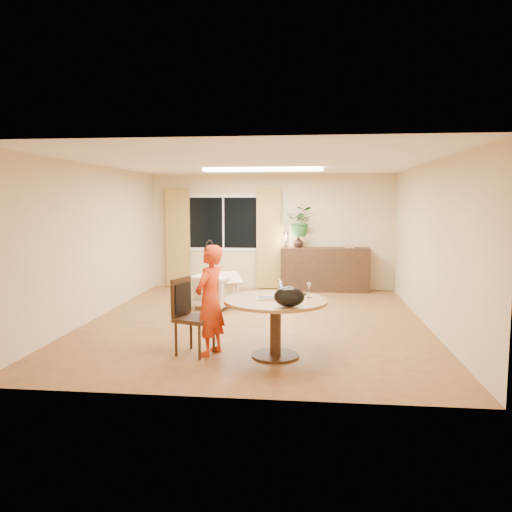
{
  "coord_description": "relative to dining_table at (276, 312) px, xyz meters",
  "views": [
    {
      "loc": [
        0.86,
        -8.05,
        1.98
      ],
      "look_at": [
        0.02,
        -0.2,
        1.12
      ],
      "focal_mm": 35.0,
      "sensor_mm": 36.0,
      "label": 1
    }
  ],
  "objects": [
    {
      "name": "handbag",
      "position": [
        0.19,
        -0.45,
        0.28
      ],
      "size": [
        0.38,
        0.24,
        0.24
      ],
      "primitive_type": null,
      "rotation": [
        0.0,
        0.0,
        -0.08
      ],
      "color": "black",
      "rests_on": "dining_table"
    },
    {
      "name": "bouquet",
      "position": [
        0.23,
        4.86,
        0.96
      ],
      "size": [
        0.65,
        0.58,
        0.66
      ],
      "primitive_type": "imported",
      "rotation": [
        0.0,
        0.0,
        -0.12
      ],
      "color": "#2F6526",
      "rests_on": "vase"
    },
    {
      "name": "throw",
      "position": [
        -1.08,
        2.83,
        0.06
      ],
      "size": [
        0.63,
        0.68,
        0.03
      ],
      "primitive_type": null,
      "rotation": [
        0.0,
        0.0,
        0.4
      ],
      "color": "beige",
      "rests_on": "armchair"
    },
    {
      "name": "dining_table",
      "position": [
        0.0,
        0.0,
        0.0
      ],
      "size": [
        1.32,
        1.32,
        0.75
      ],
      "color": "brown",
      "rests_on": "floor"
    },
    {
      "name": "tumbler",
      "position": [
        0.05,
        0.26,
        0.21
      ],
      "size": [
        0.08,
        0.08,
        0.11
      ],
      "primitive_type": null,
      "rotation": [
        0.0,
        0.0,
        -0.01
      ],
      "color": "white",
      "rests_on": "dining_table"
    },
    {
      "name": "wall_back",
      "position": [
        -0.45,
        5.1,
        0.71
      ],
      "size": [
        5.5,
        0.0,
        5.5
      ],
      "primitive_type": "plane",
      "rotation": [
        1.57,
        0.0,
        0.0
      ],
      "color": "tan",
      "rests_on": "floor"
    },
    {
      "name": "floor",
      "position": [
        -0.45,
        1.85,
        -0.59
      ],
      "size": [
        6.5,
        6.5,
        0.0
      ],
      "primitive_type": "plane",
      "color": "brown",
      "rests_on": "ground"
    },
    {
      "name": "wall_right",
      "position": [
        2.3,
        1.85,
        0.71
      ],
      "size": [
        0.0,
        6.5,
        6.5
      ],
      "primitive_type": "plane",
      "rotation": [
        1.57,
        0.0,
        -1.57
      ],
      "color": "tan",
      "rests_on": "floor"
    },
    {
      "name": "desk_lamp",
      "position": [
        -0.1,
        4.81,
        0.56
      ],
      "size": [
        0.17,
        0.17,
        0.36
      ],
      "primitive_type": null,
      "rotation": [
        0.0,
        0.0,
        -0.21
      ],
      "color": "black",
      "rests_on": "sideboard"
    },
    {
      "name": "armchair",
      "position": [
        -1.34,
        2.84,
        -0.27
      ],
      "size": [
        0.87,
        0.88,
        0.64
      ],
      "primitive_type": "imported",
      "rotation": [
        0.0,
        0.0,
        2.81
      ],
      "color": "beige",
      "rests_on": "floor"
    },
    {
      "name": "ceiling",
      "position": [
        -0.45,
        1.85,
        2.01
      ],
      "size": [
        6.5,
        6.5,
        0.0
      ],
      "primitive_type": "plane",
      "rotation": [
        3.14,
        0.0,
        0.0
      ],
      "color": "white",
      "rests_on": "wall_back"
    },
    {
      "name": "vase",
      "position": [
        0.17,
        4.86,
        0.5
      ],
      "size": [
        0.25,
        0.25,
        0.25
      ],
      "primitive_type": "imported",
      "rotation": [
        0.0,
        0.0,
        0.04
      ],
      "color": "black",
      "rests_on": "sideboard"
    },
    {
      "name": "wine_glass",
      "position": [
        0.42,
        0.14,
        0.26
      ],
      "size": [
        0.08,
        0.08,
        0.2
      ],
      "primitive_type": null,
      "rotation": [
        0.0,
        0.0,
        -0.07
      ],
      "color": "white",
      "rests_on": "dining_table"
    },
    {
      "name": "ceiling_panel",
      "position": [
        -0.45,
        3.05,
        1.98
      ],
      "size": [
        2.2,
        0.35,
        0.05
      ],
      "primitive_type": "cube",
      "color": "white",
      "rests_on": "ceiling"
    },
    {
      "name": "curtain_left",
      "position": [
        -2.6,
        5.01,
        0.56
      ],
      "size": [
        0.55,
        0.08,
        2.25
      ],
      "primitive_type": "cube",
      "color": "olive",
      "rests_on": "wall_back"
    },
    {
      "name": "book_stack",
      "position": [
        1.3,
        4.86,
        0.42
      ],
      "size": [
        0.23,
        0.19,
        0.08
      ],
      "primitive_type": null,
      "rotation": [
        0.0,
        0.0,
        -0.17
      ],
      "color": "#916E4A",
      "rests_on": "sideboard"
    },
    {
      "name": "dining_chair",
      "position": [
        -1.05,
        0.0,
        -0.09
      ],
      "size": [
        0.59,
        0.57,
        1.0
      ],
      "primitive_type": null,
      "rotation": [
        0.0,
        0.0,
        -0.34
      ],
      "color": "black",
      "rests_on": "floor"
    },
    {
      "name": "laptop",
      "position": [
        -0.07,
        0.03,
        0.28
      ],
      "size": [
        0.4,
        0.3,
        0.24
      ],
      "primitive_type": null,
      "rotation": [
        0.0,
        0.0,
        0.19
      ],
      "color": "#B7B7BC",
      "rests_on": "dining_table"
    },
    {
      "name": "window",
      "position": [
        -1.55,
        5.08,
        0.91
      ],
      "size": [
        1.7,
        0.03,
        1.3
      ],
      "color": "white",
      "rests_on": "wall_back"
    },
    {
      "name": "wall_left",
      "position": [
        -3.2,
        1.85,
        0.71
      ],
      "size": [
        0.0,
        6.5,
        6.5
      ],
      "primitive_type": "plane",
      "rotation": [
        1.57,
        0.0,
        1.57
      ],
      "color": "tan",
      "rests_on": "floor"
    },
    {
      "name": "curtain_right",
      "position": [
        -0.5,
        5.01,
        0.56
      ],
      "size": [
        0.55,
        0.08,
        2.25
      ],
      "primitive_type": "cube",
      "color": "olive",
      "rests_on": "wall_back"
    },
    {
      "name": "pot_lid",
      "position": [
        0.28,
        0.35,
        0.18
      ],
      "size": [
        0.23,
        0.23,
        0.04
      ],
      "primitive_type": null,
      "rotation": [
        0.0,
        0.0,
        0.03
      ],
      "color": "white",
      "rests_on": "dining_table"
    },
    {
      "name": "sideboard",
      "position": [
        0.77,
        4.86,
        -0.11
      ],
      "size": [
        1.94,
        0.47,
        0.97
      ],
      "primitive_type": "cube",
      "color": "black",
      "rests_on": "floor"
    },
    {
      "name": "child",
      "position": [
        -0.85,
        0.02,
        0.13
      ],
      "size": [
        0.61,
        0.5,
        1.43
      ],
      "primitive_type": "imported",
      "rotation": [
        0.0,
        0.0,
        -1.91
      ],
      "color": "#B60E12",
      "rests_on": "floor"
    }
  ]
}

